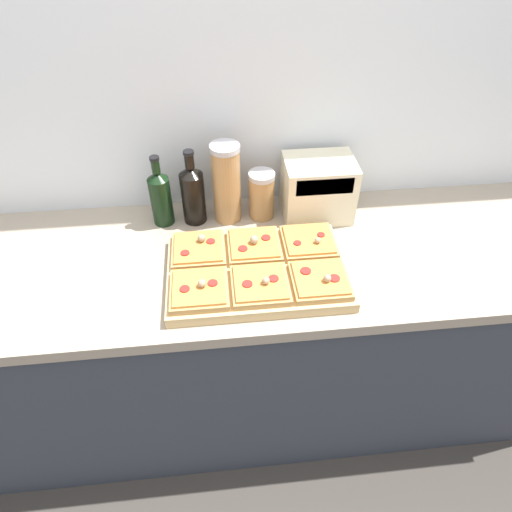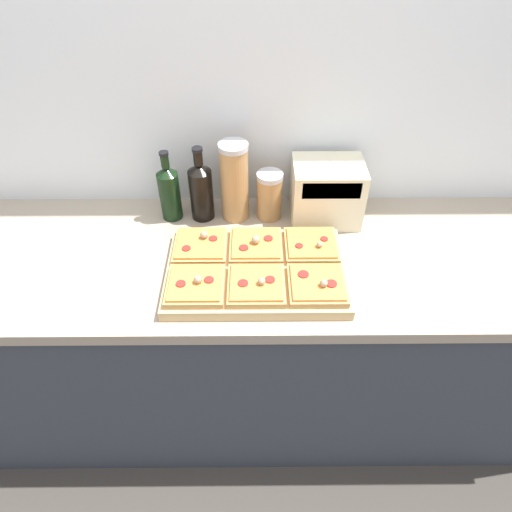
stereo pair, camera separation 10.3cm
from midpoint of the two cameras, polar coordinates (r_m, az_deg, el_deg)
The scene contains 15 objects.
ground_plane at distance 2.06m, azimuth 0.45°, elevation -24.94°, with size 12.00×12.00×0.00m, color #3D3833.
wall_back at distance 1.61m, azimuth 0.37°, elevation 18.53°, with size 6.00×0.06×2.50m.
kitchen_counter at distance 1.83m, azimuth 0.39°, elevation -10.20°, with size 2.63×0.67×0.88m.
cutting_board at distance 1.43m, azimuth 2.08°, elevation -2.01°, with size 0.55×0.37×0.04m, color tan.
pizza_slice_back_left at distance 1.48m, azimuth -4.96°, elevation 1.27°, with size 0.17×0.17×0.05m.
pizza_slice_back_center at distance 1.47m, azimuth 1.99°, elevation 1.30°, with size 0.17×0.17×0.06m.
pizza_slice_back_right at distance 1.49m, azimuth 8.90°, elevation 1.30°, with size 0.17×0.17×0.05m.
pizza_slice_front_left at distance 1.35m, azimuth -5.39°, elevation -3.69°, with size 0.17×0.17×0.05m.
pizza_slice_front_center at distance 1.34m, azimuth 2.25°, elevation -3.67°, with size 0.17×0.17×0.05m.
pizza_slice_front_right at distance 1.36m, azimuth 9.81°, elevation -3.59°, with size 0.17×0.17×0.05m.
olive_oil_bottle at distance 1.63m, azimuth -8.99°, elevation 7.92°, with size 0.07×0.07×0.26m.
wine_bottle at distance 1.61m, azimuth -5.06°, elevation 8.18°, with size 0.08×0.08×0.28m.
grain_jar_tall at distance 1.59m, azimuth -0.83°, elevation 9.19°, with size 0.10×0.10×0.29m.
grain_jar_short at distance 1.63m, azimuth 3.53°, elevation 7.53°, with size 0.09×0.09×0.18m.
toaster_oven at distance 1.63m, azimuth 10.63°, elevation 7.83°, with size 0.27×0.18×0.22m.
Camera 2 is at (0.03, -0.80, 1.90)m, focal length 32.00 mm.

